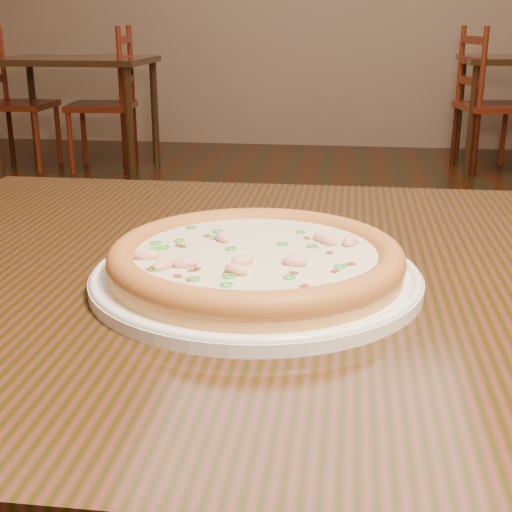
# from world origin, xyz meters

# --- Properties ---
(ground) EXTENTS (9.00, 9.00, 0.00)m
(ground) POSITION_xyz_m (0.00, 0.00, 0.00)
(ground) COLOR black
(hero_table) EXTENTS (1.20, 0.80, 0.75)m
(hero_table) POSITION_xyz_m (0.19, -0.65, 0.65)
(hero_table) COLOR black
(hero_table) RESTS_ON ground
(plate) EXTENTS (0.33, 0.33, 0.02)m
(plate) POSITION_xyz_m (0.07, -0.70, 0.76)
(plate) COLOR white
(plate) RESTS_ON hero_table
(pizza) EXTENTS (0.29, 0.29, 0.03)m
(pizza) POSITION_xyz_m (0.07, -0.70, 0.78)
(pizza) COLOR tan
(pizza) RESTS_ON plate
(bg_table_left) EXTENTS (1.00, 0.70, 0.75)m
(bg_table_left) POSITION_xyz_m (-1.67, 3.31, 0.65)
(bg_table_left) COLOR black
(bg_table_left) RESTS_ON ground
(chair_a) EXTENTS (0.42, 0.42, 0.95)m
(chair_a) POSITION_xyz_m (-2.15, 3.34, 0.44)
(chair_a) COLOR #5A1F06
(chair_a) RESTS_ON ground
(chair_b) EXTENTS (0.46, 0.46, 0.95)m
(chair_b) POSITION_xyz_m (-1.46, 3.35, 0.44)
(chair_b) COLOR #5A1F06
(chair_b) RESTS_ON ground
(chair_c) EXTENTS (0.51, 0.51, 0.95)m
(chair_c) POSITION_xyz_m (1.05, 3.63, 0.44)
(chair_c) COLOR #5A1F06
(chair_c) RESTS_ON ground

